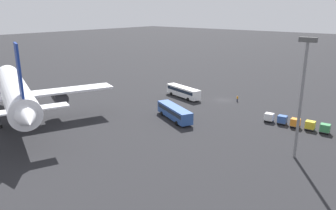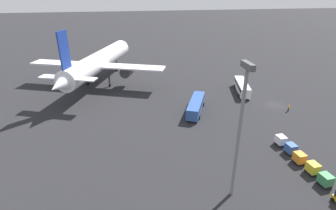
{
  "view_description": "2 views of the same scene",
  "coord_description": "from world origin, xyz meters",
  "px_view_note": "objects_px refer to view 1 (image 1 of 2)",
  "views": [
    {
      "loc": [
        -45.7,
        79.53,
        25.1
      ],
      "look_at": [
        2.29,
        21.74,
        3.01
      ],
      "focal_mm": 35.0,
      "sensor_mm": 36.0,
      "label": 1
    },
    {
      "loc": [
        -58.0,
        39.81,
        29.27
      ],
      "look_at": [
        -3.58,
        29.97,
        4.1
      ],
      "focal_mm": 28.0,
      "sensor_mm": 36.0,
      "label": 2
    }
  ],
  "objects_px": {
    "shuttle_bus_near": "(183,91)",
    "cargo_cart_yellow": "(310,125)",
    "cargo_cart_blue": "(282,119)",
    "worker_person": "(237,99)",
    "shuttle_bus_far": "(174,112)",
    "cargo_cart_white": "(269,117)",
    "airplane": "(15,92)",
    "cargo_cart_green": "(325,128)",
    "cargo_cart_orange": "(295,123)"
  },
  "relations": [
    {
      "from": "worker_person",
      "to": "cargo_cart_blue",
      "type": "height_order",
      "value": "cargo_cart_blue"
    },
    {
      "from": "worker_person",
      "to": "cargo_cart_white",
      "type": "xyz_separation_m",
      "value": [
        -13.97,
        10.87,
        0.32
      ]
    },
    {
      "from": "cargo_cart_green",
      "to": "cargo_cart_orange",
      "type": "distance_m",
      "value": 6.02
    },
    {
      "from": "shuttle_bus_near",
      "to": "cargo_cart_yellow",
      "type": "distance_m",
      "value": 37.72
    },
    {
      "from": "shuttle_bus_near",
      "to": "cargo_cart_blue",
      "type": "bearing_deg",
      "value": -173.62
    },
    {
      "from": "shuttle_bus_far",
      "to": "cargo_cart_white",
      "type": "relative_size",
      "value": 6.05
    },
    {
      "from": "shuttle_bus_near",
      "to": "worker_person",
      "type": "distance_m",
      "value": 15.77
    },
    {
      "from": "airplane",
      "to": "cargo_cart_blue",
      "type": "relative_size",
      "value": 23.03
    },
    {
      "from": "worker_person",
      "to": "cargo_cart_blue",
      "type": "xyz_separation_m",
      "value": [
        -16.97,
        10.64,
        0.32
      ]
    },
    {
      "from": "shuttle_bus_far",
      "to": "worker_person",
      "type": "xyz_separation_m",
      "value": [
        -4.0,
        -23.4,
        -1.02
      ]
    },
    {
      "from": "shuttle_bus_near",
      "to": "worker_person",
      "type": "bearing_deg",
      "value": -142.49
    },
    {
      "from": "cargo_cart_yellow",
      "to": "cargo_cart_blue",
      "type": "distance_m",
      "value": 6.01
    },
    {
      "from": "cargo_cart_blue",
      "to": "worker_person",
      "type": "bearing_deg",
      "value": -32.1
    },
    {
      "from": "airplane",
      "to": "cargo_cart_yellow",
      "type": "height_order",
      "value": "airplane"
    },
    {
      "from": "cargo_cart_blue",
      "to": "cargo_cart_white",
      "type": "height_order",
      "value": "same"
    },
    {
      "from": "cargo_cart_green",
      "to": "airplane",
      "type": "bearing_deg",
      "value": 34.36
    },
    {
      "from": "shuttle_bus_far",
      "to": "cargo_cart_orange",
      "type": "height_order",
      "value": "shuttle_bus_far"
    },
    {
      "from": "cargo_cart_yellow",
      "to": "cargo_cart_orange",
      "type": "bearing_deg",
      "value": 7.77
    },
    {
      "from": "worker_person",
      "to": "cargo_cart_blue",
      "type": "relative_size",
      "value": 0.82
    },
    {
      "from": "cargo_cart_blue",
      "to": "airplane",
      "type": "bearing_deg",
      "value": 39.1
    },
    {
      "from": "worker_person",
      "to": "cargo_cart_white",
      "type": "relative_size",
      "value": 0.82
    },
    {
      "from": "shuttle_bus_near",
      "to": "cargo_cart_white",
      "type": "xyz_separation_m",
      "value": [
        -28.45,
        4.72,
        -0.7
      ]
    },
    {
      "from": "airplane",
      "to": "cargo_cart_green",
      "type": "height_order",
      "value": "airplane"
    },
    {
      "from": "worker_person",
      "to": "cargo_cart_green",
      "type": "height_order",
      "value": "cargo_cart_green"
    },
    {
      "from": "shuttle_bus_near",
      "to": "cargo_cart_white",
      "type": "relative_size",
      "value": 6.13
    },
    {
      "from": "worker_person",
      "to": "shuttle_bus_near",
      "type": "bearing_deg",
      "value": 23.0
    },
    {
      "from": "cargo_cart_green",
      "to": "cargo_cart_orange",
      "type": "height_order",
      "value": "same"
    },
    {
      "from": "worker_person",
      "to": "shuttle_bus_far",
      "type": "bearing_deg",
      "value": 80.3
    },
    {
      "from": "cargo_cart_white",
      "to": "shuttle_bus_near",
      "type": "bearing_deg",
      "value": -9.42
    },
    {
      "from": "airplane",
      "to": "shuttle_bus_far",
      "type": "relative_size",
      "value": 3.8
    },
    {
      "from": "airplane",
      "to": "cargo_cart_yellow",
      "type": "xyz_separation_m",
      "value": [
        -52.39,
        -37.85,
        -6.22
      ]
    },
    {
      "from": "worker_person",
      "to": "cargo_cart_green",
      "type": "relative_size",
      "value": 0.82
    },
    {
      "from": "airplane",
      "to": "cargo_cart_white",
      "type": "xyz_separation_m",
      "value": [
        -43.38,
        -37.47,
        -6.22
      ]
    },
    {
      "from": "cargo_cart_yellow",
      "to": "cargo_cart_white",
      "type": "xyz_separation_m",
      "value": [
        9.01,
        0.38,
        0.0
      ]
    },
    {
      "from": "shuttle_bus_near",
      "to": "cargo_cart_orange",
      "type": "distance_m",
      "value": 34.79
    },
    {
      "from": "cargo_cart_orange",
      "to": "cargo_cart_white",
      "type": "relative_size",
      "value": 1.0
    },
    {
      "from": "airplane",
      "to": "shuttle_bus_far",
      "type": "height_order",
      "value": "airplane"
    },
    {
      "from": "shuttle_bus_near",
      "to": "cargo_cart_yellow",
      "type": "relative_size",
      "value": 6.13
    },
    {
      "from": "shuttle_bus_far",
      "to": "cargo_cart_white",
      "type": "height_order",
      "value": "shuttle_bus_far"
    },
    {
      "from": "worker_person",
      "to": "cargo_cart_green",
      "type": "distance_m",
      "value": 28.01
    },
    {
      "from": "cargo_cart_green",
      "to": "shuttle_bus_far",
      "type": "bearing_deg",
      "value": 23.35
    },
    {
      "from": "shuttle_bus_far",
      "to": "worker_person",
      "type": "bearing_deg",
      "value": -75.3
    },
    {
      "from": "worker_person",
      "to": "cargo_cart_orange",
      "type": "height_order",
      "value": "cargo_cart_orange"
    },
    {
      "from": "airplane",
      "to": "cargo_cart_green",
      "type": "distance_m",
      "value": 67.39
    },
    {
      "from": "cargo_cart_blue",
      "to": "cargo_cart_white",
      "type": "xyz_separation_m",
      "value": [
        3.0,
        0.22,
        0.0
      ]
    },
    {
      "from": "cargo_cart_yellow",
      "to": "cargo_cart_blue",
      "type": "xyz_separation_m",
      "value": [
        6.01,
        0.15,
        0.0
      ]
    },
    {
      "from": "shuttle_bus_near",
      "to": "cargo_cart_white",
      "type": "distance_m",
      "value": 28.85
    },
    {
      "from": "cargo_cart_white",
      "to": "shuttle_bus_far",
      "type": "bearing_deg",
      "value": 34.9
    },
    {
      "from": "shuttle_bus_near",
      "to": "cargo_cart_white",
      "type": "height_order",
      "value": "shuttle_bus_near"
    },
    {
      "from": "cargo_cart_yellow",
      "to": "cargo_cart_orange",
      "type": "xyz_separation_m",
      "value": [
        3.0,
        0.41,
        0.0
      ]
    }
  ]
}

